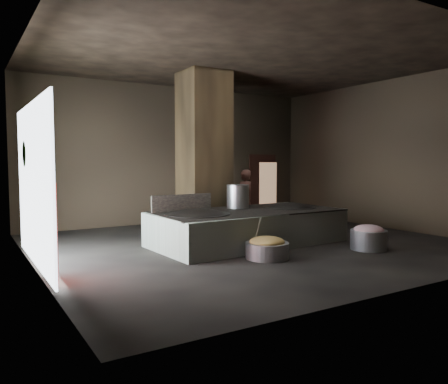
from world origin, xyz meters
TOP-DOWN VIEW (x-y plane):
  - floor at (0.00, 0.00)m, footprint 10.00×9.00m
  - ceiling at (0.00, 0.00)m, footprint 10.00×9.00m
  - back_wall at (0.00, 4.55)m, footprint 10.00×0.10m
  - front_wall at (0.00, -4.55)m, footprint 10.00×0.10m
  - left_wall at (-5.05, 0.00)m, footprint 0.10×9.00m
  - right_wall at (5.05, 0.00)m, footprint 0.10×9.00m
  - pillar at (-0.30, 1.90)m, footprint 1.20×1.20m
  - hearth_platform at (-0.07, 0.04)m, footprint 4.83×2.52m
  - platform_cap at (-0.07, 0.04)m, footprint 4.61×2.21m
  - wok_left at (-1.52, -0.01)m, footprint 1.49×1.49m
  - wok_left_rim at (-1.52, -0.01)m, footprint 1.52×1.52m
  - wok_right at (1.28, 0.09)m, footprint 1.38×1.38m
  - wok_right_rim at (1.28, 0.09)m, footprint 1.41×1.41m
  - stock_pot at (-0.02, 0.59)m, footprint 0.57×0.57m
  - splash_guard at (-1.52, 0.79)m, footprint 1.64×0.16m
  - cook at (1.21, 2.10)m, footprint 0.72×0.53m
  - veg_basin at (-0.67, -1.54)m, footprint 1.10×1.10m
  - veg_fill at (-0.67, -1.54)m, footprint 0.75×0.75m
  - ladle at (-0.82, -1.39)m, footprint 0.10×0.36m
  - meat_basin at (1.90, -2.02)m, footprint 0.90×0.90m
  - meat_fill at (1.90, -2.02)m, footprint 0.68×0.68m
  - doorway_near at (1.20, 4.45)m, footprint 1.18×0.08m
  - doorway_near_glow at (1.21, 4.52)m, footprint 0.85×0.04m
  - doorway_far at (3.60, 4.45)m, footprint 1.18×0.08m
  - doorway_far_glow at (3.83, 4.41)m, footprint 0.80×0.04m
  - left_opening at (-4.95, 0.20)m, footprint 0.04×4.20m
  - pavilion_sliver at (-4.88, -1.10)m, footprint 0.05×0.90m
  - tree_silhouette at (-4.85, 1.30)m, footprint 0.28×1.10m

SIDE VIEW (x-z plane):
  - floor at x=0.00m, z-range -0.10..0.00m
  - veg_basin at x=-0.67m, z-range 0.00..0.34m
  - meat_basin at x=1.90m, z-range 0.00..0.45m
  - veg_fill at x=-0.67m, z-range 0.23..0.47m
  - hearth_platform at x=-0.07m, z-range 0.00..0.82m
  - meat_fill at x=1.90m, z-range 0.32..0.58m
  - ladle at x=-0.82m, z-range 0.23..0.87m
  - wok_left at x=-1.52m, z-range 0.55..0.95m
  - wok_right at x=1.28m, z-range 0.56..0.94m
  - platform_cap at x=-0.07m, z-range 0.80..0.83m
  - wok_left_rim at x=-1.52m, z-range 0.79..0.85m
  - wok_right_rim at x=1.28m, z-range 0.79..0.85m
  - pavilion_sliver at x=-4.88m, z-range 0.00..1.70m
  - cook at x=1.21m, z-range 0.00..1.79m
  - splash_guard at x=-1.52m, z-range 0.83..1.23m
  - doorway_near_glow at x=1.21m, z-range 0.05..2.05m
  - doorway_far_glow at x=3.83m, z-range 0.10..2.00m
  - doorway_near at x=1.20m, z-range -0.09..2.29m
  - doorway_far at x=3.60m, z-range -0.09..2.29m
  - stock_pot at x=-0.02m, z-range 0.82..1.44m
  - left_opening at x=-4.95m, z-range 0.05..3.15m
  - tree_silhouette at x=-4.85m, z-range 1.65..2.75m
  - back_wall at x=0.00m, z-range 0.00..4.50m
  - front_wall at x=0.00m, z-range 0.00..4.50m
  - left_wall at x=-5.05m, z-range 0.00..4.50m
  - right_wall at x=5.05m, z-range 0.00..4.50m
  - pillar at x=-0.30m, z-range 0.00..4.50m
  - ceiling at x=0.00m, z-range 4.50..4.60m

